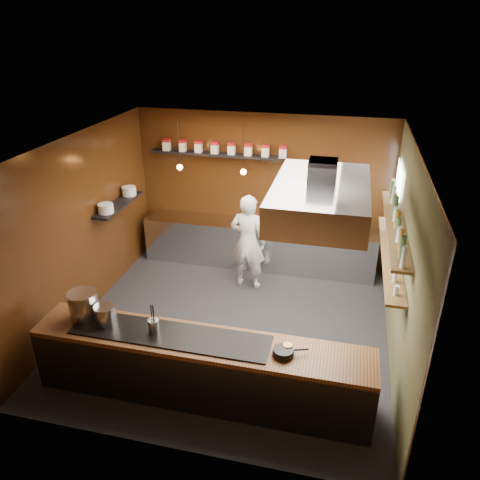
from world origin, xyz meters
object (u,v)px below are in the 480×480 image
(stockpot_large, at_px, (83,305))
(espresso_machine, at_px, (352,225))
(stockpot_small, at_px, (105,315))
(chef, at_px, (248,242))
(extractor_hood, at_px, (321,198))

(stockpot_large, bearing_deg, espresso_machine, 46.72)
(stockpot_small, bearing_deg, chef, 66.48)
(extractor_hood, bearing_deg, chef, 127.41)
(stockpot_large, bearing_deg, stockpot_small, -10.35)
(stockpot_large, bearing_deg, extractor_hood, 20.66)
(extractor_hood, xyz_separation_m, stockpot_large, (-2.94, -1.11, -1.38))
(stockpot_small, relative_size, chef, 0.16)
(extractor_hood, distance_m, chef, 2.71)
(stockpot_large, xyz_separation_m, stockpot_small, (0.35, -0.06, -0.06))
(extractor_hood, relative_size, espresso_machine, 5.27)
(stockpot_small, distance_m, chef, 3.18)
(stockpot_large, bearing_deg, chef, 60.44)
(chef, bearing_deg, extractor_hood, 132.40)
(stockpot_large, relative_size, espresso_machine, 1.03)
(stockpot_large, distance_m, espresso_machine, 5.00)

